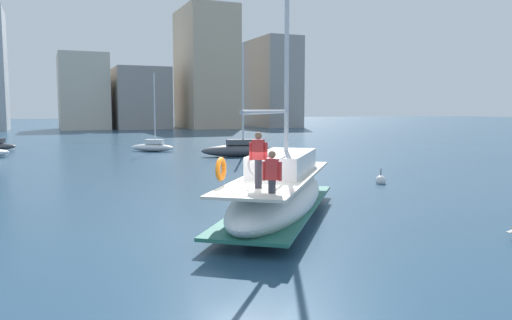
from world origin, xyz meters
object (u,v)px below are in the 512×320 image
(moored_catamaran, at_px, (153,146))
(moored_cutter_left, at_px, (238,149))
(main_sailboat, at_px, (280,192))
(mooring_buoy, at_px, (381,181))

(moored_catamaran, relative_size, moored_cutter_left, 0.78)
(moored_cutter_left, bearing_deg, main_sailboat, -107.31)
(mooring_buoy, bearing_deg, moored_cutter_left, 94.74)
(moored_cutter_left, distance_m, mooring_buoy, 16.32)
(moored_catamaran, xyz_separation_m, moored_cutter_left, (5.23, -7.30, 0.13))
(main_sailboat, height_order, mooring_buoy, main_sailboat)
(main_sailboat, relative_size, moored_cutter_left, 1.49)
(main_sailboat, xyz_separation_m, mooring_buoy, (8.01, 5.14, -0.75))
(moored_cutter_left, xyz_separation_m, mooring_buoy, (1.35, -16.25, -0.46))
(moored_catamaran, height_order, mooring_buoy, moored_catamaran)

